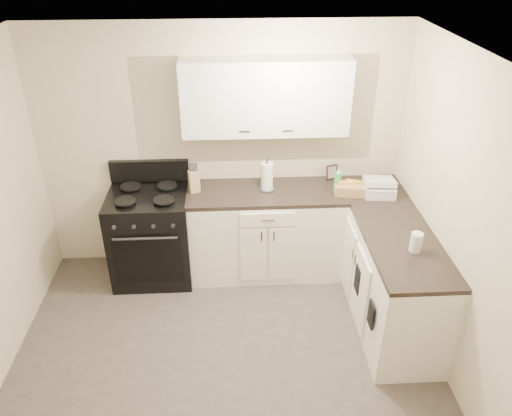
{
  "coord_description": "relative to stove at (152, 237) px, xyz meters",
  "views": [
    {
      "loc": [
        0.1,
        -2.81,
        3.24
      ],
      "look_at": [
        0.29,
        0.85,
        1.13
      ],
      "focal_mm": 35.0,
      "sensor_mm": 36.0,
      "label": 1
    }
  ],
  "objects": [
    {
      "name": "floor",
      "position": [
        0.73,
        -1.48,
        -0.46
      ],
      "size": [
        3.6,
        3.6,
        0.0
      ],
      "primitive_type": "plane",
      "color": "#473F38",
      "rests_on": "ground"
    },
    {
      "name": "ceiling",
      "position": [
        0.73,
        -1.48,
        2.04
      ],
      "size": [
        3.6,
        3.6,
        0.0
      ],
      "primitive_type": "plane",
      "color": "white",
      "rests_on": "wall_back"
    },
    {
      "name": "wall_back",
      "position": [
        0.73,
        0.32,
        0.79
      ],
      "size": [
        3.6,
        0.0,
        3.6
      ],
      "primitive_type": "plane",
      "rotation": [
        1.57,
        0.0,
        0.0
      ],
      "color": "beige",
      "rests_on": "ground"
    },
    {
      "name": "wall_right",
      "position": [
        2.53,
        -1.48,
        0.79
      ],
      "size": [
        0.0,
        3.6,
        3.6
      ],
      "primitive_type": "plane",
      "rotation": [
        1.57,
        0.0,
        -1.57
      ],
      "color": "beige",
      "rests_on": "ground"
    },
    {
      "name": "base_cabinets_back",
      "position": [
        1.15,
        0.02,
        -0.01
      ],
      "size": [
        1.55,
        0.6,
        0.9
      ],
      "primitive_type": "cube",
      "color": "white",
      "rests_on": "floor"
    },
    {
      "name": "base_cabinets_right",
      "position": [
        2.23,
        -0.63,
        -0.01
      ],
      "size": [
        0.6,
        1.9,
        0.9
      ],
      "primitive_type": "cube",
      "color": "white",
      "rests_on": "floor"
    },
    {
      "name": "countertop_back",
      "position": [
        1.15,
        0.02,
        0.46
      ],
      "size": [
        1.55,
        0.6,
        0.04
      ],
      "primitive_type": "cube",
      "color": "black",
      "rests_on": "base_cabinets_back"
    },
    {
      "name": "countertop_right",
      "position": [
        2.23,
        -0.63,
        0.46
      ],
      "size": [
        0.6,
        1.9,
        0.04
      ],
      "primitive_type": "cube",
      "color": "black",
      "rests_on": "base_cabinets_right"
    },
    {
      "name": "upper_cabinets",
      "position": [
        1.15,
        0.18,
        1.38
      ],
      "size": [
        1.55,
        0.3,
        0.7
      ],
      "primitive_type": "cube",
      "color": "white",
      "rests_on": "wall_back"
    },
    {
      "name": "stove",
      "position": [
        0.0,
        0.0,
        0.0
      ],
      "size": [
        0.79,
        0.67,
        0.95
      ],
      "primitive_type": "cube",
      "color": "black",
      "rests_on": "floor"
    },
    {
      "name": "knife_block",
      "position": [
        0.46,
        0.06,
        0.59
      ],
      "size": [
        0.12,
        0.11,
        0.22
      ],
      "primitive_type": "cube",
      "rotation": [
        0.0,
        0.0,
        0.29
      ],
      "color": "tan",
      "rests_on": "countertop_back"
    },
    {
      "name": "paper_towel",
      "position": [
        1.17,
        0.06,
        0.62
      ],
      "size": [
        0.14,
        0.14,
        0.28
      ],
      "primitive_type": "cylinder",
      "rotation": [
        0.0,
        0.0,
        0.17
      ],
      "color": "white",
      "rests_on": "countertop_back"
    },
    {
      "name": "soap_bottle",
      "position": [
        1.85,
        -0.02,
        0.58
      ],
      "size": [
        0.09,
        0.09,
        0.2
      ],
      "primitive_type": "cylinder",
      "rotation": [
        0.0,
        0.0,
        -0.36
      ],
      "color": "green",
      "rests_on": "countertop_back"
    },
    {
      "name": "picture_frame",
      "position": [
        1.85,
        0.26,
        0.56
      ],
      "size": [
        0.13,
        0.08,
        0.15
      ],
      "primitive_type": "cube",
      "rotation": [
        -0.14,
        0.0,
        0.35
      ],
      "color": "black",
      "rests_on": "countertop_back"
    },
    {
      "name": "wicker_basket",
      "position": [
        1.96,
        -0.06,
        0.53
      ],
      "size": [
        0.32,
        0.24,
        0.1
      ],
      "primitive_type": "cube",
      "rotation": [
        0.0,
        0.0,
        -0.17
      ],
      "color": "tan",
      "rests_on": "countertop_right"
    },
    {
      "name": "countertop_grill",
      "position": [
        2.24,
        -0.1,
        0.53
      ],
      "size": [
        0.31,
        0.29,
        0.11
      ],
      "primitive_type": "cube",
      "rotation": [
        0.0,
        0.0,
        -0.09
      ],
      "color": "silver",
      "rests_on": "countertop_right"
    },
    {
      "name": "glass_jar",
      "position": [
        2.28,
        -1.06,
        0.56
      ],
      "size": [
        0.12,
        0.12,
        0.16
      ],
      "primitive_type": "cylinder",
      "rotation": [
        0.0,
        0.0,
        -0.21
      ],
      "color": "silver",
      "rests_on": "countertop_right"
    },
    {
      "name": "oven_mitt_near",
      "position": [
        1.91,
        -1.32,
        0.06
      ],
      "size": [
        0.02,
        0.13,
        0.22
      ],
      "primitive_type": "cube",
      "color": "black",
      "rests_on": "base_cabinets_right"
    },
    {
      "name": "oven_mitt_far",
      "position": [
        1.91,
        -0.86,
        0.05
      ],
      "size": [
        0.02,
        0.14,
        0.25
      ],
      "primitive_type": "cube",
      "color": "black",
      "rests_on": "base_cabinets_right"
    }
  ]
}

